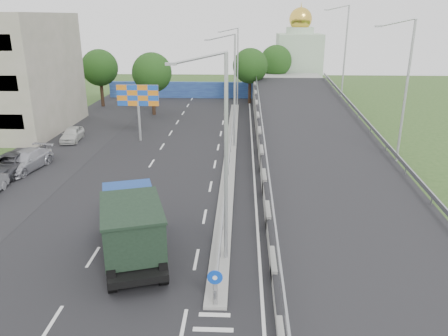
# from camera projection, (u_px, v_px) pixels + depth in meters

# --- Properties ---
(road_surface) EXTENTS (26.00, 90.00, 0.04)m
(road_surface) POSITION_uv_depth(u_px,v_px,m) (192.00, 168.00, 35.36)
(road_surface) COLOR black
(road_surface) RESTS_ON ground
(parking_strip) EXTENTS (8.00, 90.00, 0.05)m
(parking_strip) POSITION_uv_depth(u_px,v_px,m) (35.00, 166.00, 35.88)
(parking_strip) COLOR black
(parking_strip) RESTS_ON ground
(median) EXTENTS (1.00, 44.00, 0.20)m
(median) POSITION_uv_depth(u_px,v_px,m) (230.00, 153.00, 38.97)
(median) COLOR gray
(median) RESTS_ON ground
(overpass_ramp) EXTENTS (10.00, 50.00, 3.50)m
(overpass_ramp) POSITION_uv_depth(u_px,v_px,m) (316.00, 136.00, 38.13)
(overpass_ramp) COLOR gray
(overpass_ramp) RESTS_ON ground
(median_guardrail) EXTENTS (0.09, 44.00, 0.71)m
(median_guardrail) POSITION_uv_depth(u_px,v_px,m) (230.00, 146.00, 38.76)
(median_guardrail) COLOR gray
(median_guardrail) RESTS_ON median
(sign_bollard) EXTENTS (0.64, 0.23, 1.67)m
(sign_bollard) POSITION_uv_depth(u_px,v_px,m) (215.00, 287.00, 18.08)
(sign_bollard) COLOR black
(sign_bollard) RESTS_ON median
(lamp_post_near) EXTENTS (2.74, 0.18, 10.08)m
(lamp_post_near) POSITION_uv_depth(u_px,v_px,m) (222.00, 150.00, 20.11)
(lamp_post_near) COLOR #B2B5B7
(lamp_post_near) RESTS_ON median
(lamp_post_mid) EXTENTS (2.74, 0.18, 10.08)m
(lamp_post_mid) POSITION_uv_depth(u_px,v_px,m) (233.00, 85.00, 38.98)
(lamp_post_mid) COLOR #B2B5B7
(lamp_post_mid) RESTS_ON median
(lamp_post_far) EXTENTS (2.74, 0.18, 10.08)m
(lamp_post_far) POSITION_uv_depth(u_px,v_px,m) (236.00, 63.00, 57.84)
(lamp_post_far) COLOR #B2B5B7
(lamp_post_far) RESTS_ON median
(blue_wall) EXTENTS (30.00, 0.50, 2.40)m
(blue_wall) POSITION_uv_depth(u_px,v_px,m) (209.00, 90.00, 65.19)
(blue_wall) COLOR navy
(blue_wall) RESTS_ON ground
(church) EXTENTS (7.00, 7.00, 13.80)m
(church) POSITION_uv_depth(u_px,v_px,m) (298.00, 57.00, 70.81)
(church) COLOR #B2CCAD
(church) RESTS_ON ground
(billboard) EXTENTS (4.00, 0.24, 5.50)m
(billboard) POSITION_uv_depth(u_px,v_px,m) (138.00, 99.00, 41.77)
(billboard) COLOR #B2B5B7
(billboard) RESTS_ON ground
(tree_left_mid) EXTENTS (4.80, 4.80, 7.60)m
(tree_left_mid) POSITION_uv_depth(u_px,v_px,m) (152.00, 73.00, 52.80)
(tree_left_mid) COLOR black
(tree_left_mid) RESTS_ON ground
(tree_median_far) EXTENTS (4.80, 4.80, 7.60)m
(tree_median_far) POSITION_uv_depth(u_px,v_px,m) (250.00, 66.00, 59.86)
(tree_median_far) COLOR black
(tree_median_far) RESTS_ON ground
(tree_left_far) EXTENTS (4.80, 4.80, 7.60)m
(tree_left_far) POSITION_uv_depth(u_px,v_px,m) (100.00, 68.00, 57.84)
(tree_left_far) COLOR black
(tree_left_far) RESTS_ON ground
(tree_ramp_far) EXTENTS (4.80, 4.80, 7.60)m
(tree_ramp_far) POSITION_uv_depth(u_px,v_px,m) (276.00, 61.00, 66.30)
(tree_ramp_far) COLOR black
(tree_ramp_far) RESTS_ON ground
(dump_truck) EXTENTS (4.69, 7.71, 3.20)m
(dump_truck) POSITION_uv_depth(u_px,v_px,m) (132.00, 225.00, 21.88)
(dump_truck) COLOR black
(dump_truck) RESTS_ON ground
(parked_car_c) EXTENTS (2.75, 5.64, 1.54)m
(parked_car_c) POSITION_uv_depth(u_px,v_px,m) (10.00, 164.00, 33.88)
(parked_car_c) COLOR #37373D
(parked_car_c) RESTS_ON ground
(parked_car_d) EXTENTS (3.07, 5.69, 1.57)m
(parked_car_d) POSITION_uv_depth(u_px,v_px,m) (25.00, 161.00, 34.73)
(parked_car_d) COLOR #A3A3AC
(parked_car_d) RESTS_ON ground
(parked_car_e) EXTENTS (2.03, 4.22, 1.39)m
(parked_car_e) POSITION_uv_depth(u_px,v_px,m) (72.00, 134.00, 42.88)
(parked_car_e) COLOR beige
(parked_car_e) RESTS_ON ground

